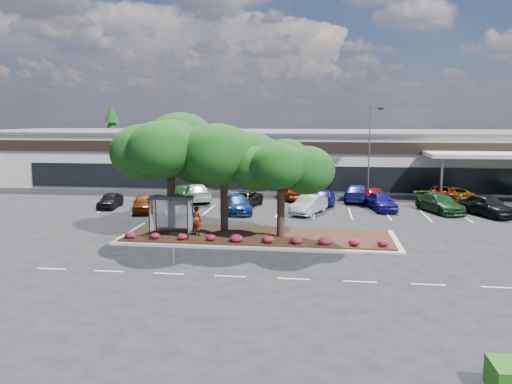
# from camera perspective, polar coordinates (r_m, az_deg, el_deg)

# --- Properties ---
(ground) EXTENTS (160.00, 160.00, 0.00)m
(ground) POSITION_cam_1_polar(r_m,az_deg,el_deg) (28.92, 3.22, -7.34)
(ground) COLOR black
(ground) RESTS_ON ground
(retail_store) EXTENTS (80.40, 25.20, 6.25)m
(retail_store) POSITION_cam_1_polar(r_m,az_deg,el_deg) (61.86, 5.66, 4.10)
(retail_store) COLOR beige
(retail_store) RESTS_ON ground
(landscape_island) EXTENTS (18.00, 6.00, 0.26)m
(landscape_island) POSITION_cam_1_polar(r_m,az_deg,el_deg) (32.93, 0.26, -5.12)
(landscape_island) COLOR #A0A09B
(landscape_island) RESTS_ON ground
(lane_markings) EXTENTS (33.12, 20.06, 0.01)m
(lane_markings) POSITION_cam_1_polar(r_m,az_deg,el_deg) (39.03, 4.16, -3.15)
(lane_markings) COLOR silver
(lane_markings) RESTS_ON ground
(shrub_row) EXTENTS (17.00, 0.80, 0.50)m
(shrub_row) POSITION_cam_1_polar(r_m,az_deg,el_deg) (30.81, -0.23, -5.34)
(shrub_row) COLOR maroon
(shrub_row) RESTS_ON landscape_island
(bus_shelter) EXTENTS (2.75, 1.55, 2.59)m
(bus_shelter) POSITION_cam_1_polar(r_m,az_deg,el_deg) (32.62, -9.61, -1.46)
(bus_shelter) COLOR black
(bus_shelter) RESTS_ON landscape_island
(island_tree_west) EXTENTS (7.20, 7.20, 7.89)m
(island_tree_west) POSITION_cam_1_polar(r_m,az_deg,el_deg) (33.96, -9.73, 2.17)
(island_tree_west) COLOR #153410
(island_tree_west) RESTS_ON landscape_island
(island_tree_mid) EXTENTS (6.60, 6.60, 7.32)m
(island_tree_mid) POSITION_cam_1_polar(r_m,az_deg,el_deg) (33.82, -3.69, 1.76)
(island_tree_mid) COLOR #153410
(island_tree_mid) RESTS_ON landscape_island
(island_tree_east) EXTENTS (5.80, 5.80, 6.50)m
(island_tree_east) POSITION_cam_1_polar(r_m,az_deg,el_deg) (31.85, 2.88, 0.60)
(island_tree_east) COLOR #153410
(island_tree_east) RESTS_ON landscape_island
(conifer_north_west) EXTENTS (4.40, 4.40, 10.00)m
(conifer_north_west) POSITION_cam_1_polar(r_m,az_deg,el_deg) (80.44, -16.08, 6.15)
(conifer_north_west) COLOR #153410
(conifer_north_west) RESTS_ON ground
(person_waiting) EXTENTS (0.84, 0.72, 1.95)m
(person_waiting) POSITION_cam_1_polar(r_m,az_deg,el_deg) (32.74, -6.77, -3.27)
(person_waiting) COLOR #594C47
(person_waiting) RESTS_ON landscape_island
(light_pole) EXTENTS (1.39, 0.84, 8.93)m
(light_pole) POSITION_cam_1_polar(r_m,az_deg,el_deg) (49.40, 12.90, 3.72)
(light_pole) COLOR #A0A09B
(light_pole) RESTS_ON ground
(survey_stake) EXTENTS (0.07, 0.14, 1.08)m
(survey_stake) POSITION_cam_1_polar(r_m,az_deg,el_deg) (27.72, -9.39, -6.66)
(survey_stake) COLOR tan
(survey_stake) RESTS_ON ground
(car_0) EXTENTS (1.95, 4.02, 1.32)m
(car_0) POSITION_cam_1_polar(r_m,az_deg,el_deg) (45.82, -16.32, -0.90)
(car_0) COLOR black
(car_0) RESTS_ON ground
(car_1) EXTENTS (2.90, 4.53, 1.44)m
(car_1) POSITION_cam_1_polar(r_m,az_deg,el_deg) (43.18, -12.78, -1.25)
(car_1) COLOR #79340A
(car_1) RESTS_ON ground
(car_2) EXTENTS (3.36, 5.37, 1.38)m
(car_2) POSITION_cam_1_polar(r_m,az_deg,el_deg) (44.20, -1.53, -0.85)
(car_2) COLOR black
(car_2) RESTS_ON ground
(car_3) EXTENTS (3.34, 5.24, 1.41)m
(car_3) POSITION_cam_1_polar(r_m,az_deg,el_deg) (41.76, -2.12, -1.39)
(car_3) COLOR navy
(car_3) RESTS_ON ground
(car_4) EXTENTS (3.19, 4.85, 1.51)m
(car_4) POSITION_cam_1_polar(r_m,az_deg,el_deg) (41.43, 6.05, -1.44)
(car_4) COLOR #9C9FA8
(car_4) RESTS_ON ground
(car_5) EXTENTS (2.62, 4.81, 1.55)m
(car_5) POSITION_cam_1_polar(r_m,az_deg,el_deg) (44.05, 14.17, -1.03)
(car_5) COLOR navy
(car_5) RESTS_ON ground
(car_6) EXTENTS (3.92, 5.65, 1.52)m
(car_6) POSITION_cam_1_polar(r_m,az_deg,el_deg) (44.58, 20.24, -1.21)
(car_6) COLOR #19411C
(car_6) RESTS_ON ground
(car_7) EXTENTS (3.94, 5.42, 1.71)m
(car_7) POSITION_cam_1_polar(r_m,az_deg,el_deg) (44.51, 24.91, -1.37)
(car_7) COLOR black
(car_7) RESTS_ON ground
(car_9) EXTENTS (3.32, 5.23, 1.66)m
(car_9) POSITION_cam_1_polar(r_m,az_deg,el_deg) (48.01, -7.81, -0.01)
(car_9) COLOR #184516
(car_9) RESTS_ON ground
(car_10) EXTENTS (4.13, 6.05, 1.63)m
(car_10) POSITION_cam_1_polar(r_m,az_deg,el_deg) (47.68, -6.81, -0.07)
(car_10) COLOR #B2B2B2
(car_10) RESTS_ON ground
(car_11) EXTENTS (3.14, 4.80, 1.52)m
(car_11) POSITION_cam_1_polar(r_m,az_deg,el_deg) (48.42, 4.00, 0.04)
(car_11) COLOR #681F06
(car_11) RESTS_ON ground
(car_12) EXTENTS (2.20, 4.74, 1.34)m
(car_12) POSITION_cam_1_polar(r_m,az_deg,el_deg) (46.03, 7.82, -0.58)
(car_12) COLOR navy
(car_12) RESTS_ON ground
(car_13) EXTENTS (3.10, 5.29, 1.44)m
(car_13) POSITION_cam_1_polar(r_m,az_deg,el_deg) (47.52, 13.00, -0.37)
(car_13) COLOR #97020E
(car_13) RESTS_ON ground
(car_14) EXTENTS (2.94, 5.69, 1.58)m
(car_14) POSITION_cam_1_polar(r_m,az_deg,el_deg) (48.27, 11.47, -0.10)
(car_14) COLOR navy
(car_14) RESTS_ON ground
(car_15) EXTENTS (2.56, 5.51, 1.53)m
(car_15) POSITION_cam_1_polar(r_m,az_deg,el_deg) (50.83, 20.07, -0.05)
(car_15) COLOR maroon
(car_15) RESTS_ON ground
(car_16) EXTENTS (3.86, 5.62, 1.43)m
(car_16) POSITION_cam_1_polar(r_m,az_deg,el_deg) (50.85, 21.39, -0.18)
(car_16) COLOR #6D4608
(car_16) RESTS_ON ground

